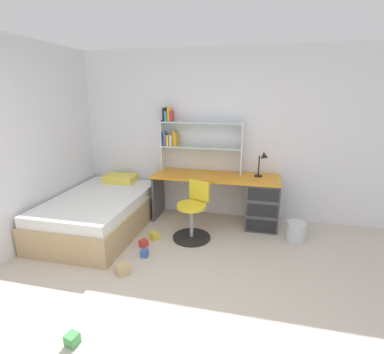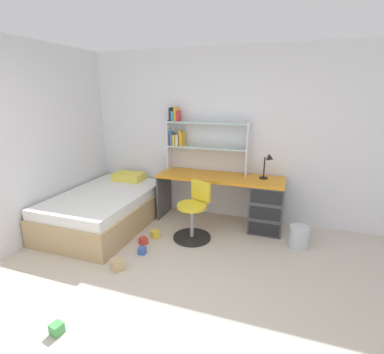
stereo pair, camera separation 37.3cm
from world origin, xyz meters
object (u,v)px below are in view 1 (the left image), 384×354
object	(u,v)px
desk_lamp	(263,160)
toy_block_yellow_4	(154,236)
desk	(248,198)
bookshelf_hutch	(191,136)
waste_bin	(296,232)
toy_block_blue_1	(144,253)
toy_block_natural_0	(123,269)
bed_platform	(100,212)
toy_block_red_3	(144,243)
swivel_chair	(193,217)
toy_block_green_2	(72,339)

from	to	relation	value
desk_lamp	toy_block_yellow_4	distance (m)	1.89
desk	bookshelf_hutch	size ratio (longest dim) A/B	1.49
waste_bin	toy_block_blue_1	distance (m)	2.04
toy_block_natural_0	bed_platform	bearing A→B (deg)	129.93
bookshelf_hutch	waste_bin	xyz separation A→B (m)	(1.60, -0.56, -1.17)
toy_block_red_3	toy_block_yellow_4	world-z (taller)	toy_block_yellow_4
swivel_chair	bed_platform	bearing A→B (deg)	-178.43
toy_block_red_3	toy_block_blue_1	bearing A→B (deg)	-65.27
desk_lamp	toy_block_red_3	world-z (taller)	desk_lamp
toy_block_yellow_4	waste_bin	bearing A→B (deg)	11.90
toy_block_natural_0	toy_block_blue_1	bearing A→B (deg)	75.80
bookshelf_hutch	toy_block_natural_0	xyz separation A→B (m)	(-0.35, -1.79, -1.24)
bookshelf_hutch	toy_block_blue_1	xyz separation A→B (m)	(-0.26, -1.39, -1.26)
waste_bin	toy_block_yellow_4	bearing A→B (deg)	-168.10
desk_lamp	toy_block_green_2	bearing A→B (deg)	-118.62
desk	desk_lamp	size ratio (longest dim) A/B	4.92
toy_block_green_2	swivel_chair	bearing A→B (deg)	74.73
desk	toy_block_blue_1	world-z (taller)	desk
bookshelf_hutch	toy_block_natural_0	size ratio (longest dim) A/B	9.84
desk	swivel_chair	bearing A→B (deg)	-139.92
desk_lamp	bed_platform	distance (m)	2.50
toy_block_blue_1	toy_block_red_3	distance (m)	0.25
swivel_chair	toy_block_green_2	world-z (taller)	swivel_chair
desk	swivel_chair	size ratio (longest dim) A/B	2.37
desk	bed_platform	distance (m)	2.21
toy_block_blue_1	toy_block_red_3	world-z (taller)	toy_block_red_3
desk	toy_block_blue_1	distance (m)	1.75
desk_lamp	toy_block_blue_1	world-z (taller)	desk_lamp
toy_block_natural_0	toy_block_green_2	bearing A→B (deg)	-88.12
toy_block_blue_1	toy_block_yellow_4	world-z (taller)	toy_block_yellow_4
bed_platform	toy_block_blue_1	world-z (taller)	bed_platform
bed_platform	waste_bin	size ratio (longest dim) A/B	6.83
desk	bed_platform	bearing A→B (deg)	-163.02
desk	swivel_chair	world-z (taller)	swivel_chair
bookshelf_hutch	toy_block_green_2	distance (m)	3.04
bookshelf_hutch	desk_lamp	xyz separation A→B (m)	(1.12, -0.11, -0.30)
swivel_chair	desk_lamp	bearing A→B (deg)	36.35
desk_lamp	swivel_chair	size ratio (longest dim) A/B	0.48
toy_block_blue_1	toy_block_green_2	size ratio (longest dim) A/B	0.93
toy_block_green_2	toy_block_yellow_4	xyz separation A→B (m)	(0.03, 1.80, 0.00)
bookshelf_hutch	toy_block_yellow_4	xyz separation A→B (m)	(-0.29, -0.96, -1.25)
waste_bin	toy_block_natural_0	xyz separation A→B (m)	(-1.96, -1.23, -0.07)
waste_bin	toy_block_yellow_4	distance (m)	1.93
swivel_chair	toy_block_red_3	bearing A→B (deg)	-145.43
waste_bin	desk	bearing A→B (deg)	149.93
swivel_chair	toy_block_blue_1	xyz separation A→B (m)	(-0.47, -0.62, -0.27)
desk_lamp	bed_platform	bearing A→B (deg)	-162.97
desk	toy_block_natural_0	world-z (taller)	desk
toy_block_natural_0	toy_block_yellow_4	bearing A→B (deg)	85.44
bed_platform	toy_block_natural_0	world-z (taller)	bed_platform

